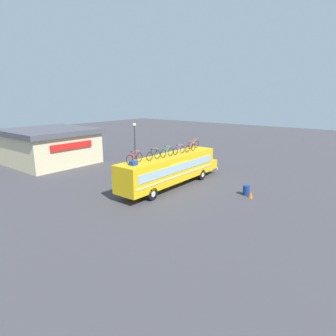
{
  "coord_description": "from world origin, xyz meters",
  "views": [
    {
      "loc": [
        -19.5,
        -15.34,
        7.93
      ],
      "look_at": [
        -0.18,
        0.0,
        1.8
      ],
      "focal_mm": 30.89,
      "sensor_mm": 36.0,
      "label": 1
    }
  ],
  "objects_px": {
    "rooftop_bicycle_1": "(134,158)",
    "rooftop_bicycle_3": "(167,152)",
    "rooftop_bicycle_5": "(190,148)",
    "trash_bin": "(246,190)",
    "bus": "(171,168)",
    "rooftop_bicycle_4": "(179,150)",
    "rooftop_bicycle_6": "(194,144)",
    "traffic_cone": "(251,195)",
    "street_lamp": "(135,144)",
    "luggage_bag_1": "(133,163)",
    "rooftop_bicycle_2": "(153,155)"
  },
  "relations": [
    {
      "from": "bus",
      "to": "rooftop_bicycle_4",
      "type": "bearing_deg",
      "value": -14.75
    },
    {
      "from": "bus",
      "to": "luggage_bag_1",
      "type": "xyz_separation_m",
      "value": [
        -4.79,
        -0.15,
        1.35
      ]
    },
    {
      "from": "rooftop_bicycle_1",
      "to": "rooftop_bicycle_2",
      "type": "bearing_deg",
      "value": -15.46
    },
    {
      "from": "rooftop_bicycle_1",
      "to": "trash_bin",
      "type": "height_order",
      "value": "rooftop_bicycle_1"
    },
    {
      "from": "trash_bin",
      "to": "traffic_cone",
      "type": "distance_m",
      "value": 0.69
    },
    {
      "from": "luggage_bag_1",
      "to": "traffic_cone",
      "type": "xyz_separation_m",
      "value": [
        6.42,
        -6.73,
        -2.79
      ]
    },
    {
      "from": "rooftop_bicycle_5",
      "to": "trash_bin",
      "type": "relative_size",
      "value": 2.0
    },
    {
      "from": "rooftop_bicycle_1",
      "to": "traffic_cone",
      "type": "distance_m",
      "value": 9.75
    },
    {
      "from": "rooftop_bicycle_6",
      "to": "bus",
      "type": "bearing_deg",
      "value": -175.13
    },
    {
      "from": "rooftop_bicycle_3",
      "to": "rooftop_bicycle_5",
      "type": "height_order",
      "value": "rooftop_bicycle_3"
    },
    {
      "from": "luggage_bag_1",
      "to": "rooftop_bicycle_1",
      "type": "distance_m",
      "value": 0.89
    },
    {
      "from": "rooftop_bicycle_3",
      "to": "rooftop_bicycle_4",
      "type": "relative_size",
      "value": 1.02
    },
    {
      "from": "luggage_bag_1",
      "to": "rooftop_bicycle_3",
      "type": "xyz_separation_m",
      "value": [
        3.97,
        -0.06,
        0.23
      ]
    },
    {
      "from": "rooftop_bicycle_6",
      "to": "trash_bin",
      "type": "height_order",
      "value": "rooftop_bicycle_6"
    },
    {
      "from": "bus",
      "to": "luggage_bag_1",
      "type": "distance_m",
      "value": 4.98
    },
    {
      "from": "rooftop_bicycle_6",
      "to": "rooftop_bicycle_2",
      "type": "bearing_deg",
      "value": -176.25
    },
    {
      "from": "rooftop_bicycle_2",
      "to": "traffic_cone",
      "type": "distance_m",
      "value": 8.47
    },
    {
      "from": "rooftop_bicycle_3",
      "to": "rooftop_bicycle_6",
      "type": "height_order",
      "value": "rooftop_bicycle_3"
    },
    {
      "from": "rooftop_bicycle_5",
      "to": "rooftop_bicycle_6",
      "type": "relative_size",
      "value": 0.93
    },
    {
      "from": "rooftop_bicycle_2",
      "to": "rooftop_bicycle_1",
      "type": "bearing_deg",
      "value": 164.54
    },
    {
      "from": "rooftop_bicycle_2",
      "to": "rooftop_bicycle_3",
      "type": "height_order",
      "value": "rooftop_bicycle_3"
    },
    {
      "from": "bus",
      "to": "trash_bin",
      "type": "bearing_deg",
      "value": -72.33
    },
    {
      "from": "rooftop_bicycle_4",
      "to": "rooftop_bicycle_6",
      "type": "height_order",
      "value": "rooftop_bicycle_6"
    },
    {
      "from": "rooftop_bicycle_1",
      "to": "traffic_cone",
      "type": "relative_size",
      "value": 3.42
    },
    {
      "from": "rooftop_bicycle_3",
      "to": "street_lamp",
      "type": "height_order",
      "value": "street_lamp"
    },
    {
      "from": "rooftop_bicycle_1",
      "to": "rooftop_bicycle_3",
      "type": "relative_size",
      "value": 1.04
    },
    {
      "from": "rooftop_bicycle_1",
      "to": "traffic_cone",
      "type": "height_order",
      "value": "rooftop_bicycle_1"
    },
    {
      "from": "bus",
      "to": "street_lamp",
      "type": "bearing_deg",
      "value": 79.52
    },
    {
      "from": "rooftop_bicycle_2",
      "to": "rooftop_bicycle_3",
      "type": "relative_size",
      "value": 0.98
    },
    {
      "from": "luggage_bag_1",
      "to": "rooftop_bicycle_3",
      "type": "distance_m",
      "value": 3.98
    },
    {
      "from": "bus",
      "to": "trash_bin",
      "type": "height_order",
      "value": "bus"
    },
    {
      "from": "luggage_bag_1",
      "to": "rooftop_bicycle_6",
      "type": "relative_size",
      "value": 0.29
    },
    {
      "from": "rooftop_bicycle_5",
      "to": "street_lamp",
      "type": "distance_m",
      "value": 5.99
    },
    {
      "from": "trash_bin",
      "to": "traffic_cone",
      "type": "xyz_separation_m",
      "value": [
        -0.38,
        -0.56,
        -0.14
      ]
    },
    {
      "from": "rooftop_bicycle_1",
      "to": "rooftop_bicycle_6",
      "type": "relative_size",
      "value": 1.02
    },
    {
      "from": "rooftop_bicycle_2",
      "to": "rooftop_bicycle_6",
      "type": "relative_size",
      "value": 0.97
    },
    {
      "from": "rooftop_bicycle_4",
      "to": "rooftop_bicycle_1",
      "type": "bearing_deg",
      "value": 172.82
    },
    {
      "from": "bus",
      "to": "rooftop_bicycle_4",
      "type": "xyz_separation_m",
      "value": [
        0.88,
        -0.23,
        1.55
      ]
    },
    {
      "from": "bus",
      "to": "rooftop_bicycle_5",
      "type": "bearing_deg",
      "value": -7.8
    },
    {
      "from": "luggage_bag_1",
      "to": "traffic_cone",
      "type": "distance_m",
      "value": 9.71
    },
    {
      "from": "rooftop_bicycle_1",
      "to": "trash_bin",
      "type": "distance_m",
      "value": 9.54
    },
    {
      "from": "luggage_bag_1",
      "to": "rooftop_bicycle_4",
      "type": "height_order",
      "value": "rooftop_bicycle_4"
    },
    {
      "from": "street_lamp",
      "to": "rooftop_bicycle_1",
      "type": "bearing_deg",
      "value": -135.46
    },
    {
      "from": "luggage_bag_1",
      "to": "rooftop_bicycle_2",
      "type": "bearing_deg",
      "value": 1.79
    },
    {
      "from": "rooftop_bicycle_1",
      "to": "rooftop_bicycle_3",
      "type": "bearing_deg",
      "value": -10.44
    },
    {
      "from": "rooftop_bicycle_5",
      "to": "trash_bin",
      "type": "xyz_separation_m",
      "value": [
        -0.52,
        -5.97,
        -2.85
      ]
    },
    {
      "from": "luggage_bag_1",
      "to": "street_lamp",
      "type": "bearing_deg",
      "value": 43.99
    },
    {
      "from": "rooftop_bicycle_3",
      "to": "rooftop_bicycle_6",
      "type": "relative_size",
      "value": 0.99
    },
    {
      "from": "luggage_bag_1",
      "to": "rooftop_bicycle_4",
      "type": "relative_size",
      "value": 0.3
    },
    {
      "from": "rooftop_bicycle_3",
      "to": "rooftop_bicycle_6",
      "type": "xyz_separation_m",
      "value": [
        4.98,
        0.57,
        -0.0
      ]
    }
  ]
}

